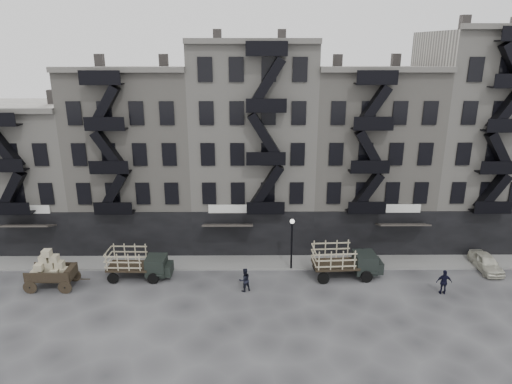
{
  "coord_description": "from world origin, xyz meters",
  "views": [
    {
      "loc": [
        -0.0,
        -29.73,
        16.99
      ],
      "look_at": [
        0.24,
        4.0,
        6.01
      ],
      "focal_mm": 32.0,
      "sensor_mm": 36.0,
      "label": 1
    }
  ],
  "objects_px": {
    "stake_truck_west": "(138,261)",
    "pedestrian_mid": "(245,280)",
    "wagon": "(49,267)",
    "stake_truck_east": "(345,259)",
    "policeman": "(444,282)",
    "car_east": "(486,262)"
  },
  "relations": [
    {
      "from": "stake_truck_east",
      "to": "pedestrian_mid",
      "type": "distance_m",
      "value": 7.9
    },
    {
      "from": "stake_truck_east",
      "to": "pedestrian_mid",
      "type": "height_order",
      "value": "stake_truck_east"
    },
    {
      "from": "stake_truck_west",
      "to": "pedestrian_mid",
      "type": "relative_size",
      "value": 2.74
    },
    {
      "from": "pedestrian_mid",
      "to": "policeman",
      "type": "distance_m",
      "value": 14.16
    },
    {
      "from": "stake_truck_west",
      "to": "stake_truck_east",
      "type": "relative_size",
      "value": 0.91
    },
    {
      "from": "wagon",
      "to": "car_east",
      "type": "distance_m",
      "value": 33.19
    },
    {
      "from": "wagon",
      "to": "car_east",
      "type": "height_order",
      "value": "wagon"
    },
    {
      "from": "policeman",
      "to": "pedestrian_mid",
      "type": "bearing_deg",
      "value": 2.59
    },
    {
      "from": "stake_truck_west",
      "to": "wagon",
      "type": "bearing_deg",
      "value": -165.16
    },
    {
      "from": "car_east",
      "to": "policeman",
      "type": "relative_size",
      "value": 2.04
    },
    {
      "from": "stake_truck_west",
      "to": "stake_truck_east",
      "type": "distance_m",
      "value": 15.71
    },
    {
      "from": "car_east",
      "to": "pedestrian_mid",
      "type": "height_order",
      "value": "pedestrian_mid"
    },
    {
      "from": "wagon",
      "to": "stake_truck_west",
      "type": "bearing_deg",
      "value": 13.82
    },
    {
      "from": "wagon",
      "to": "stake_truck_west",
      "type": "distance_m",
      "value": 6.19
    },
    {
      "from": "wagon",
      "to": "pedestrian_mid",
      "type": "bearing_deg",
      "value": -1.93
    },
    {
      "from": "pedestrian_mid",
      "to": "car_east",
      "type": "bearing_deg",
      "value": 163.86
    },
    {
      "from": "wagon",
      "to": "stake_truck_east",
      "type": "xyz_separation_m",
      "value": [
        21.73,
        1.47,
        -0.18
      ]
    },
    {
      "from": "wagon",
      "to": "stake_truck_west",
      "type": "height_order",
      "value": "wagon"
    },
    {
      "from": "stake_truck_west",
      "to": "car_east",
      "type": "height_order",
      "value": "stake_truck_west"
    },
    {
      "from": "car_east",
      "to": "policeman",
      "type": "distance_m",
      "value": 6.0
    },
    {
      "from": "wagon",
      "to": "pedestrian_mid",
      "type": "height_order",
      "value": "wagon"
    },
    {
      "from": "pedestrian_mid",
      "to": "policeman",
      "type": "xyz_separation_m",
      "value": [
        14.16,
        -0.49,
        0.03
      ]
    }
  ]
}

